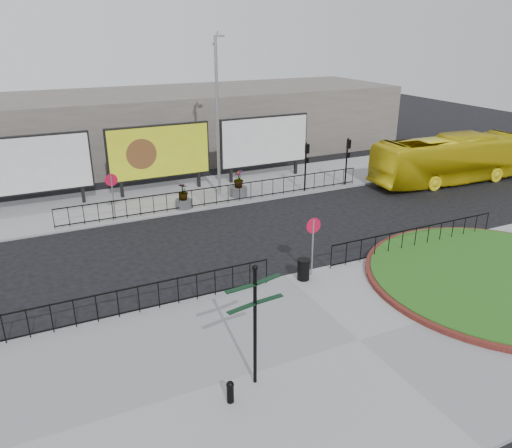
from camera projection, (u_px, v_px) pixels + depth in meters
ground at (285, 278)px, 20.32m from camera, size 90.00×90.00×0.00m
pavement_near at (359, 342)px, 16.11m from camera, size 30.00×10.00×0.12m
pavement_far at (191, 194)px, 30.37m from camera, size 44.00×6.00×0.12m
brick_edge at (498, 278)px, 19.89m from camera, size 10.40×10.40×0.18m
grass_lawn at (498, 277)px, 19.88m from camera, size 10.00×10.00×0.22m
railing_near_left at (139, 299)px, 17.42m from camera, size 10.00×0.10×1.10m
railing_near_right at (415, 238)px, 22.43m from camera, size 9.00×0.10×1.10m
railing_far at (222, 195)px, 28.28m from camera, size 18.00×0.10×1.10m
speed_sign_far at (112, 187)px, 25.51m from camera, size 0.64×0.07×2.47m
speed_sign_near at (313, 234)px, 19.69m from camera, size 0.64×0.07×2.47m
billboard_left at (32, 165)px, 26.84m from camera, size 6.20×0.31×4.10m
billboard_mid at (159, 152)px, 29.65m from camera, size 6.20×0.31×4.10m
billboard_right at (265, 141)px, 32.45m from camera, size 6.20×0.31×4.10m
lamp_post at (217, 116)px, 28.38m from camera, size 0.74×0.18×9.23m
signal_pole_a at (306, 160)px, 29.99m from camera, size 0.22×0.26×3.00m
signal_pole_b at (348, 154)px, 31.19m from camera, size 0.22×0.26×3.00m
building_backdrop at (147, 126)px, 37.86m from camera, size 40.00×10.00×5.00m
fingerpost_sign at (255, 314)px, 13.39m from camera, size 1.73×0.52×3.70m
bollard at (230, 391)px, 13.32m from camera, size 0.22×0.22×0.67m
litter_bin at (304, 269)px, 19.81m from camera, size 0.53×0.53×0.87m
bus at (451, 159)px, 32.31m from camera, size 11.16×3.27×3.07m
planter_b at (183, 199)px, 27.63m from camera, size 0.92×0.92×1.44m
planter_c at (239, 186)px, 29.62m from camera, size 1.02×1.02×1.58m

